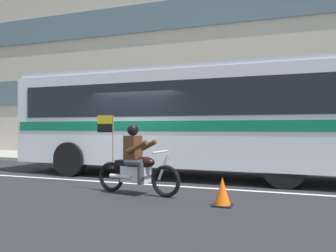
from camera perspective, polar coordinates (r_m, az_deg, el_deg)
ground_plane at (r=10.32m, az=-5.64°, el=-8.52°), size 60.00×60.00×0.00m
sidewalk_curb at (r=15.02m, az=3.10°, el=-5.61°), size 28.00×3.80×0.15m
lane_center_stripe at (r=9.79m, az=-7.22°, el=-8.95°), size 26.60×0.14×0.01m
office_building_facade at (r=17.48m, az=5.42°, el=11.16°), size 28.00×0.89×9.85m
transit_bus at (r=10.88m, az=2.68°, el=1.85°), size 10.69×2.80×3.22m
motorcycle_with_rider at (r=8.07m, az=-5.06°, el=-6.09°), size 2.18×0.67×1.78m
fire_hydrant at (r=14.08m, az=-2.47°, el=-4.16°), size 0.22×0.30×0.75m
traffic_cone at (r=6.98m, az=8.64°, el=-10.41°), size 0.36×0.36×0.55m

